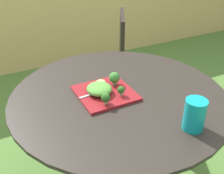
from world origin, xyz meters
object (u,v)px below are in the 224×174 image
Objects in this scene: salad_plate at (105,93)px; fork at (96,93)px; patio_chair at (109,58)px; drinking_glass at (194,116)px.

fork is (-0.04, 0.01, 0.01)m from salad_plate.
salad_plate is at bearing -8.49° from fork.
patio_chair is 6.59× the size of drinking_glass.
patio_chair is 0.99m from fork.
drinking_glass is at bearing -100.46° from patio_chair.
drinking_glass reaches higher than salad_plate.
drinking_glass is (0.21, -0.41, 0.05)m from salad_plate.
patio_chair is 0.98m from salad_plate.
drinking_glass is 0.88× the size of fork.
drinking_glass is at bearing -62.96° from salad_plate.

